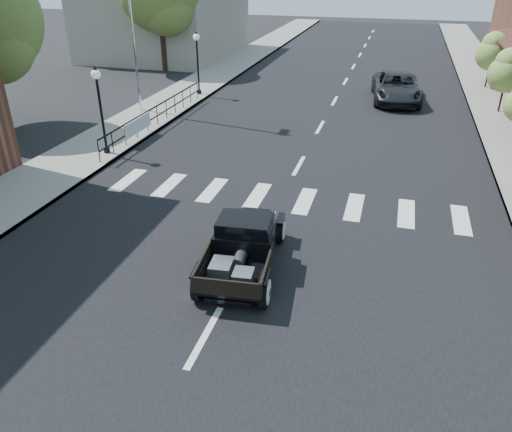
# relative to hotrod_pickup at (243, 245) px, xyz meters

# --- Properties ---
(ground) EXTENTS (120.00, 120.00, 0.00)m
(ground) POSITION_rel_hotrod_pickup_xyz_m (-0.02, 0.30, -0.70)
(ground) COLOR black
(ground) RESTS_ON ground
(road) EXTENTS (14.00, 80.00, 0.02)m
(road) POSITION_rel_hotrod_pickup_xyz_m (-0.02, 15.30, -0.69)
(road) COLOR black
(road) RESTS_ON ground
(road_markings) EXTENTS (12.00, 60.00, 0.06)m
(road_markings) POSITION_rel_hotrod_pickup_xyz_m (-0.02, 10.30, -0.70)
(road_markings) COLOR silver
(road_markings) RESTS_ON ground
(sidewalk_left) EXTENTS (3.00, 80.00, 0.15)m
(sidewalk_left) POSITION_rel_hotrod_pickup_xyz_m (-8.52, 15.30, -0.62)
(sidewalk_left) COLOR gray
(sidewalk_left) RESTS_ON ground
(sidewalk_right) EXTENTS (3.00, 80.00, 0.15)m
(sidewalk_right) POSITION_rel_hotrod_pickup_xyz_m (8.48, 15.30, -0.62)
(sidewalk_right) COLOR gray
(sidewalk_right) RESTS_ON ground
(low_building_left) EXTENTS (10.00, 12.00, 5.00)m
(low_building_left) POSITION_rel_hotrod_pickup_xyz_m (-15.02, 28.30, 1.80)
(low_building_left) COLOR #A69B8B
(low_building_left) RESTS_ON ground
(railing) EXTENTS (0.08, 10.00, 1.00)m
(railing) POSITION_rel_hotrod_pickup_xyz_m (-7.32, 10.30, -0.05)
(railing) COLOR black
(railing) RESTS_ON sidewalk_left
(banner) EXTENTS (0.04, 2.20, 0.60)m
(banner) POSITION_rel_hotrod_pickup_xyz_m (-7.24, 8.30, -0.25)
(banner) COLOR silver
(banner) RESTS_ON sidewalk_left
(lamp_post_b) EXTENTS (0.36, 0.36, 3.37)m
(lamp_post_b) POSITION_rel_hotrod_pickup_xyz_m (-7.62, 6.30, 1.14)
(lamp_post_b) COLOR black
(lamp_post_b) RESTS_ON sidewalk_left
(lamp_post_c) EXTENTS (0.36, 0.36, 3.37)m
(lamp_post_c) POSITION_rel_hotrod_pickup_xyz_m (-7.62, 16.30, 1.14)
(lamp_post_c) COLOR black
(lamp_post_c) RESTS_ON sidewalk_left
(big_tree_far) EXTENTS (5.37, 5.37, 7.89)m
(big_tree_far) POSITION_rel_hotrod_pickup_xyz_m (-12.52, 22.30, 3.24)
(big_tree_far) COLOR #50652B
(big_tree_far) RESTS_ON ground
(small_tree_d) EXTENTS (1.79, 1.79, 2.98)m
(small_tree_d) POSITION_rel_hotrod_pickup_xyz_m (8.28, 16.96, 0.94)
(small_tree_d) COLOR olive
(small_tree_d) RESTS_ON sidewalk_right
(small_tree_e) EXTENTS (1.83, 1.83, 3.05)m
(small_tree_e) POSITION_rel_hotrod_pickup_xyz_m (8.28, 22.45, 0.98)
(small_tree_e) COLOR olive
(small_tree_e) RESTS_ON sidewalk_right
(hotrod_pickup) EXTENTS (2.26, 4.19, 1.40)m
(hotrod_pickup) POSITION_rel_hotrod_pickup_xyz_m (0.00, 0.00, 0.00)
(hotrod_pickup) COLOR black
(hotrod_pickup) RESTS_ON ground
(second_car) EXTENTS (2.99, 5.53, 1.47)m
(second_car) POSITION_rel_hotrod_pickup_xyz_m (3.17, 18.20, 0.04)
(second_car) COLOR black
(second_car) RESTS_ON ground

